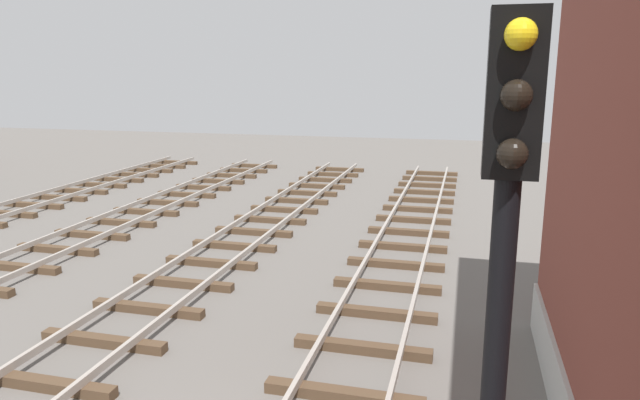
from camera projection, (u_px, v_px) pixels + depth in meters
name	position (u px, v px, depth m)	size (l,w,h in m)	color
signal_mast	(500.00, 301.00, 4.04)	(0.36, 0.40, 5.33)	black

